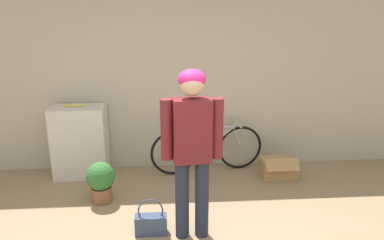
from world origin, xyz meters
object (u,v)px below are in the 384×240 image
object	(u,v)px
person	(192,141)
banana	(75,106)
bicycle	(207,148)
cardboard_box	(279,168)
handbag	(151,223)
potted_plant	(101,180)

from	to	relation	value
person	banana	bearing A→B (deg)	127.78
banana	bicycle	bearing A→B (deg)	-0.73
cardboard_box	handbag	bearing A→B (deg)	-144.14
bicycle	banana	bearing A→B (deg)	170.92
person	cardboard_box	size ratio (longest dim) A/B	3.65
person	bicycle	distance (m)	1.72
person	bicycle	xyz separation A→B (m)	(0.33, 1.54, -0.68)
person	bicycle	bearing A→B (deg)	73.09
person	banana	xyz separation A→B (m)	(-1.45, 1.56, -0.04)
person	banana	world-z (taller)	person
person	potted_plant	world-z (taller)	person
person	banana	size ratio (longest dim) A/B	5.20
banana	potted_plant	world-z (taller)	banana
person	cardboard_box	distance (m)	2.02
person	handbag	bearing A→B (deg)	167.94
cardboard_box	potted_plant	distance (m)	2.37
bicycle	cardboard_box	distance (m)	1.01
banana	handbag	distance (m)	2.03
person	banana	distance (m)	2.13
cardboard_box	potted_plant	xyz separation A→B (m)	(-2.31, -0.50, 0.15)
bicycle	handbag	size ratio (longest dim) A/B	4.03
potted_plant	person	bearing A→B (deg)	-37.00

